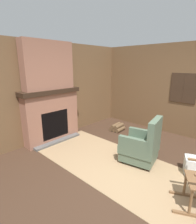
# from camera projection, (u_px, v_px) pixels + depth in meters

# --- Properties ---
(ground_plane) EXTENTS (14.00, 14.00, 0.00)m
(ground_plane) POSITION_uv_depth(u_px,v_px,m) (133.00, 179.00, 3.10)
(ground_plane) COLOR #3D281C
(wood_panel_wall_left) EXTENTS (0.06, 5.91, 2.54)m
(wood_panel_wall_left) POSITION_uv_depth(u_px,v_px,m) (46.00, 92.00, 4.52)
(wood_panel_wall_left) COLOR brown
(wood_panel_wall_left) RESTS_ON ground
(wood_panel_wall_back) EXTENTS (5.91, 0.09, 2.54)m
(wood_panel_wall_back) POSITION_uv_depth(u_px,v_px,m) (189.00, 91.00, 4.66)
(wood_panel_wall_back) COLOR brown
(wood_panel_wall_back) RESTS_ON ground
(fireplace_hearth) EXTENTS (0.53, 1.57, 1.37)m
(fireplace_hearth) POSITION_uv_depth(u_px,v_px,m) (52.00, 116.00, 4.55)
(fireplace_hearth) COLOR #93604C
(fireplace_hearth) RESTS_ON ground
(chimney_breast) EXTENTS (0.28, 1.30, 1.15)m
(chimney_breast) POSITION_uv_depth(u_px,v_px,m) (48.00, 66.00, 4.22)
(chimney_breast) COLOR #93604C
(chimney_breast) RESTS_ON fireplace_hearth
(area_rug) EXTENTS (3.73, 1.57, 0.01)m
(area_rug) POSITION_uv_depth(u_px,v_px,m) (113.00, 164.00, 3.57)
(area_rug) COLOR #997A56
(area_rug) RESTS_ON ground
(armchair) EXTENTS (0.80, 0.75, 0.98)m
(armchair) POSITION_uv_depth(u_px,v_px,m) (142.00, 147.00, 3.57)
(armchair) COLOR #516651
(armchair) RESTS_ON ground
(firewood_stack) EXTENTS (0.37, 0.44, 0.21)m
(firewood_stack) POSITION_uv_depth(u_px,v_px,m) (117.00, 127.00, 5.38)
(firewood_stack) COLOR brown
(firewood_stack) RESTS_ON ground
(oil_lamp_vase) EXTENTS (0.10, 0.10, 0.25)m
(oil_lamp_vase) POSITION_uv_depth(u_px,v_px,m) (36.00, 87.00, 4.12)
(oil_lamp_vase) COLOR silver
(oil_lamp_vase) RESTS_ON fireplace_hearth
(storage_case) EXTENTS (0.17, 0.23, 0.15)m
(storage_case) POSITION_uv_depth(u_px,v_px,m) (61.00, 85.00, 4.64)
(storage_case) COLOR black
(storage_case) RESTS_ON fireplace_hearth
(decorative_plate_on_mantel) EXTENTS (0.06, 0.23, 0.23)m
(decorative_plate_on_mantel) POSITION_uv_depth(u_px,v_px,m) (46.00, 85.00, 4.33)
(decorative_plate_on_mantel) COLOR #336093
(decorative_plate_on_mantel) RESTS_ON fireplace_hearth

